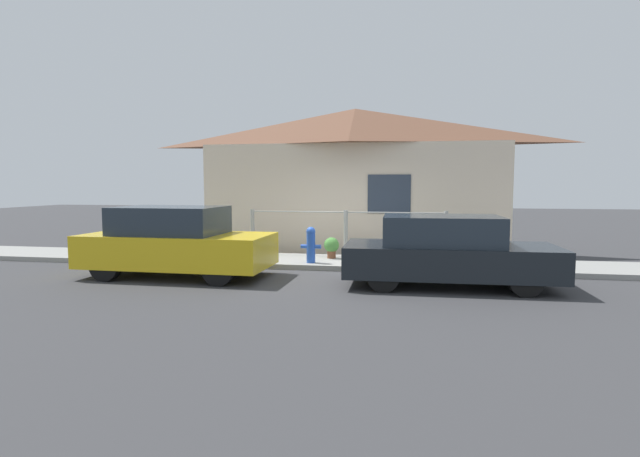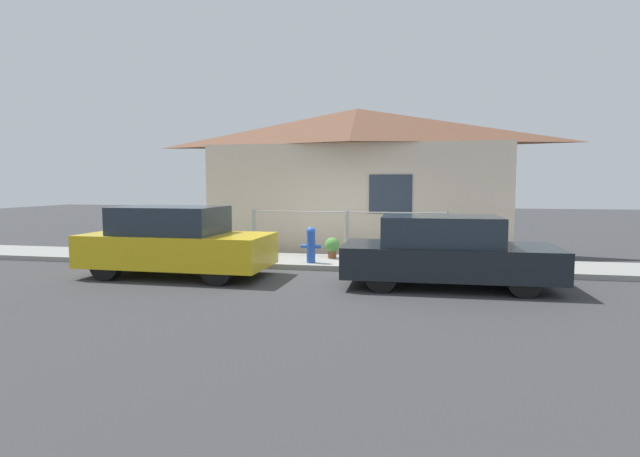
% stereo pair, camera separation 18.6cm
% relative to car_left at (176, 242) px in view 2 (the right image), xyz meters
% --- Properties ---
extents(ground_plane, '(60.00, 60.00, 0.00)m').
position_rel_car_left_xyz_m(ground_plane, '(3.12, 1.17, -0.71)').
color(ground_plane, '#38383A').
extents(sidewalk, '(24.00, 1.77, 0.12)m').
position_rel_car_left_xyz_m(sidewalk, '(3.12, 2.06, -0.65)').
color(sidewalk, gray).
rests_on(sidewalk, ground_plane).
extents(house, '(8.52, 2.23, 3.98)m').
position_rel_car_left_xyz_m(house, '(3.12, 4.59, 2.50)').
color(house, beige).
rests_on(house, ground_plane).
extents(fence, '(4.90, 0.10, 1.13)m').
position_rel_car_left_xyz_m(fence, '(3.12, 2.79, 0.03)').
color(fence, '#999993').
rests_on(fence, sidewalk).
extents(car_left, '(3.79, 1.72, 1.43)m').
position_rel_car_left_xyz_m(car_left, '(0.00, 0.00, 0.00)').
color(car_left, gold).
rests_on(car_left, ground_plane).
extents(car_right, '(3.85, 1.71, 1.30)m').
position_rel_car_left_xyz_m(car_right, '(5.36, -0.00, -0.06)').
color(car_right, black).
rests_on(car_right, ground_plane).
extents(fire_hydrant, '(0.46, 0.21, 0.81)m').
position_rel_car_left_xyz_m(fire_hydrant, '(2.49, 1.54, -0.17)').
color(fire_hydrant, blue).
rests_on(fire_hydrant, sidewalk).
extents(potted_plant_near_hydrant, '(0.36, 0.36, 0.50)m').
position_rel_car_left_xyz_m(potted_plant_near_hydrant, '(2.84, 2.30, -0.30)').
color(potted_plant_near_hydrant, brown).
rests_on(potted_plant_near_hydrant, sidewalk).
extents(potted_plant_by_fence, '(0.49, 0.49, 0.61)m').
position_rel_car_left_xyz_m(potted_plant_by_fence, '(-0.22, 2.46, -0.25)').
color(potted_plant_by_fence, slate).
rests_on(potted_plant_by_fence, sidewalk).
extents(potted_plant_corner, '(0.45, 0.45, 0.58)m').
position_rel_car_left_xyz_m(potted_plant_corner, '(5.48, 2.61, -0.27)').
color(potted_plant_corner, slate).
rests_on(potted_plant_corner, sidewalk).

